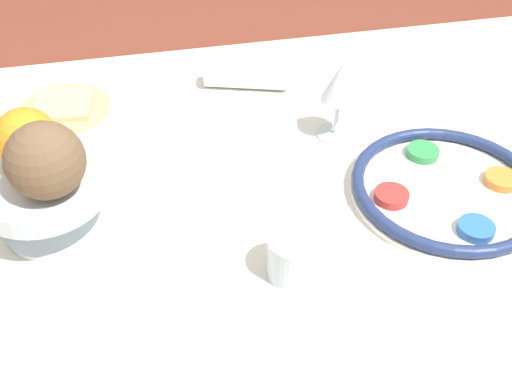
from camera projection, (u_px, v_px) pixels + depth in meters
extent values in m
cube|color=silver|center=(291.00, 306.00, 1.24)|extent=(1.52, 0.94, 0.72)
cylinder|color=white|center=(446.00, 193.00, 0.96)|extent=(0.31, 0.31, 0.01)
torus|color=navy|center=(448.00, 186.00, 0.95)|extent=(0.31, 0.31, 0.02)
cylinder|color=red|center=(391.00, 196.00, 0.94)|extent=(0.05, 0.05, 0.01)
cylinder|color=#2D6BB7|center=(476.00, 229.00, 0.88)|extent=(0.05, 0.05, 0.01)
cylinder|color=orange|center=(502.00, 180.00, 0.97)|extent=(0.05, 0.05, 0.01)
cylinder|color=#33934C|center=(423.00, 152.00, 1.02)|extent=(0.05, 0.05, 0.01)
cylinder|color=silver|center=(335.00, 134.00, 1.09)|extent=(0.07, 0.07, 0.00)
cylinder|color=silver|center=(337.00, 116.00, 1.06)|extent=(0.01, 0.01, 0.07)
cone|color=silver|center=(340.00, 82.00, 1.02)|extent=(0.06, 0.06, 0.07)
cylinder|color=silver|center=(55.00, 226.00, 0.90)|extent=(0.14, 0.14, 0.01)
cylinder|color=silver|center=(50.00, 209.00, 0.88)|extent=(0.03, 0.03, 0.06)
cylinder|color=silver|center=(42.00, 186.00, 0.85)|extent=(0.19, 0.19, 0.03)
sphere|color=orange|center=(27.00, 140.00, 0.83)|extent=(0.09, 0.09, 0.09)
sphere|color=brown|center=(45.00, 161.00, 0.79)|extent=(0.11, 0.11, 0.11)
cylinder|color=tan|center=(65.00, 109.00, 1.14)|extent=(0.17, 0.17, 0.01)
cube|color=#D1B784|center=(64.00, 104.00, 1.14)|extent=(0.12, 0.12, 0.01)
cylinder|color=white|center=(246.00, 77.00, 1.20)|extent=(0.17, 0.09, 0.05)
cylinder|color=silver|center=(292.00, 257.00, 0.82)|extent=(0.07, 0.07, 0.07)
cube|color=silver|center=(244.00, 75.00, 1.24)|extent=(0.15, 0.05, 0.01)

